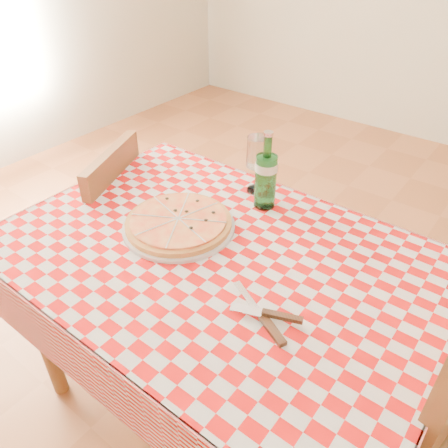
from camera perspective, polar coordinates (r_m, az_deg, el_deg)
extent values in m
plane|color=brown|center=(1.85, -0.70, -22.23)|extent=(6.00, 6.00, 0.00)
cube|color=brown|center=(1.30, -0.93, -4.71)|extent=(1.20, 0.80, 0.04)
cylinder|color=brown|center=(1.73, -22.83, -12.54)|extent=(0.06, 0.06, 0.71)
cylinder|color=brown|center=(2.01, -6.86, -1.82)|extent=(0.06, 0.06, 0.71)
cylinder|color=brown|center=(1.64, 22.84, -15.78)|extent=(0.06, 0.06, 0.71)
cube|color=#B10B0A|center=(1.28, -0.94, -3.89)|extent=(1.30, 0.90, 0.01)
cylinder|color=brown|center=(1.68, 27.16, -23.44)|extent=(0.04, 0.04, 0.45)
cube|color=brown|center=(1.97, -17.37, -2.09)|extent=(0.51, 0.51, 0.04)
cylinder|color=brown|center=(2.14, -10.34, -4.84)|extent=(0.03, 0.03, 0.40)
cylinder|color=brown|center=(2.29, -17.99, -3.27)|extent=(0.03, 0.03, 0.40)
cylinder|color=brown|center=(1.93, -14.34, -10.96)|extent=(0.03, 0.03, 0.40)
cylinder|color=brown|center=(2.09, -22.53, -8.73)|extent=(0.03, 0.03, 0.40)
cube|color=brown|center=(1.76, -13.75, 2.93)|extent=(0.18, 0.37, 0.43)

